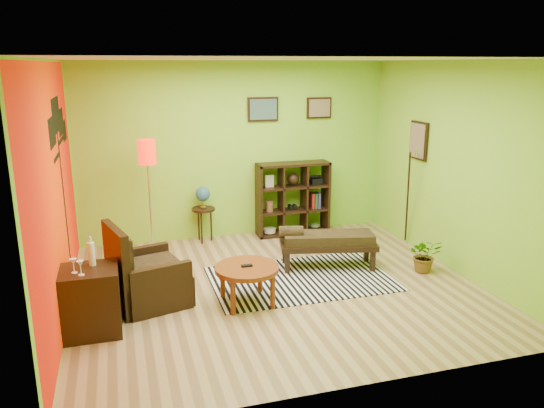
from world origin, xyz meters
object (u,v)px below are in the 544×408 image
object	(u,v)px
coffee_table	(247,272)
side_cabinet	(90,301)
globe_table	(203,200)
floor_lamp	(147,163)
potted_plant	(425,259)
bench	(326,241)
cube_shelf	(294,199)
armchair	(145,280)

from	to	relation	value
coffee_table	side_cabinet	distance (m)	1.75
coffee_table	globe_table	size ratio (longest dim) A/B	0.84
floor_lamp	potted_plant	size ratio (longest dim) A/B	3.63
globe_table	side_cabinet	bearing A→B (deg)	-121.81
floor_lamp	bench	world-z (taller)	floor_lamp
coffee_table	bench	distance (m)	1.53
bench	side_cabinet	bearing A→B (deg)	-161.64
floor_lamp	cube_shelf	size ratio (longest dim) A/B	1.44
side_cabinet	cube_shelf	size ratio (longest dim) A/B	0.85
coffee_table	side_cabinet	world-z (taller)	side_cabinet
coffee_table	bench	world-z (taller)	bench
coffee_table	bench	size ratio (longest dim) A/B	0.54
armchair	potted_plant	world-z (taller)	armchair
coffee_table	globe_table	world-z (taller)	globe_table
side_cabinet	floor_lamp	bearing A→B (deg)	70.11
armchair	potted_plant	xyz separation A→B (m)	(3.71, -0.06, -0.11)
floor_lamp	globe_table	bearing A→B (deg)	28.16
globe_table	potted_plant	size ratio (longest dim) A/B	1.88
armchair	globe_table	size ratio (longest dim) A/B	1.11
coffee_table	side_cabinet	xyz separation A→B (m)	(-1.74, -0.22, -0.04)
floor_lamp	bench	bearing A→B (deg)	-26.92
bench	globe_table	bearing A→B (deg)	131.80
floor_lamp	bench	size ratio (longest dim) A/B	1.24
bench	potted_plant	distance (m)	1.36
coffee_table	cube_shelf	world-z (taller)	cube_shelf
globe_table	floor_lamp	bearing A→B (deg)	-151.84
armchair	cube_shelf	world-z (taller)	cube_shelf
potted_plant	side_cabinet	bearing A→B (deg)	-173.46
floor_lamp	globe_table	xyz separation A→B (m)	(0.84, 0.45, -0.72)
coffee_table	floor_lamp	size ratio (longest dim) A/B	0.44
coffee_table	bench	xyz separation A→B (m)	(1.31, 0.79, -0.01)
side_cabinet	globe_table	xyz separation A→B (m)	(1.62, 2.61, 0.32)
bench	cube_shelf	bearing A→B (deg)	87.54
floor_lamp	coffee_table	bearing A→B (deg)	-63.86
globe_table	bench	distance (m)	2.16
globe_table	cube_shelf	size ratio (longest dim) A/B	0.74
armchair	floor_lamp	xyz separation A→B (m)	(0.20, 1.61, 1.10)
side_cabinet	floor_lamp	world-z (taller)	floor_lamp
coffee_table	globe_table	xyz separation A→B (m)	(-0.12, 2.39, 0.28)
potted_plant	cube_shelf	bearing A→B (deg)	119.24
cube_shelf	armchair	bearing A→B (deg)	-141.15
cube_shelf	potted_plant	size ratio (longest dim) A/B	2.53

